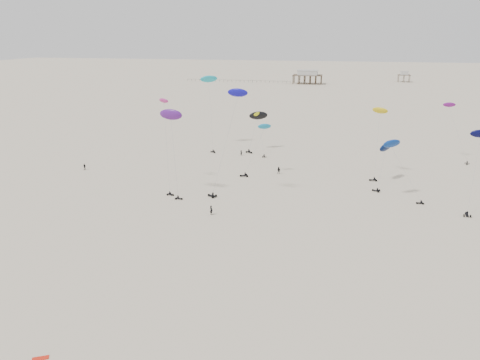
% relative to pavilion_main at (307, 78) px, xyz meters
% --- Properties ---
extents(ground_plane, '(900.00, 900.00, 0.00)m').
position_rel_pavilion_main_xyz_m(ground_plane, '(10.00, -150.00, -4.22)').
color(ground_plane, beige).
extents(pavilion_main, '(21.00, 13.00, 9.80)m').
position_rel_pavilion_main_xyz_m(pavilion_main, '(0.00, 0.00, 0.00)').
color(pavilion_main, brown).
rests_on(pavilion_main, ground).
extents(pavilion_small, '(9.00, 7.00, 8.00)m').
position_rel_pavilion_main_xyz_m(pavilion_small, '(70.00, 30.00, -0.74)').
color(pavilion_small, brown).
rests_on(pavilion_small, ground).
extents(pier_fence, '(80.20, 0.20, 1.50)m').
position_rel_pavilion_main_xyz_m(pier_fence, '(-52.00, -0.00, -3.45)').
color(pier_fence, black).
rests_on(pier_fence, ground).
extents(rig_1, '(7.18, 7.70, 13.30)m').
position_rel_pavilion_main_xyz_m(rig_1, '(7.71, -234.14, 2.93)').
color(rig_1, black).
rests_on(rig_1, ground).
extents(rig_2, '(7.73, 9.14, 17.08)m').
position_rel_pavilion_main_xyz_m(rig_2, '(60.11, -206.29, 6.94)').
color(rig_2, black).
rests_on(rig_2, ground).
extents(rig_3, '(8.96, 16.12, 23.92)m').
position_rel_pavilion_main_xyz_m(rig_3, '(-13.61, -203.56, 14.66)').
color(rig_3, black).
rests_on(rig_3, ground).
extents(rig_4, '(4.19, 9.07, 11.98)m').
position_rel_pavilion_main_xyz_m(rig_4, '(2.16, -209.59, 1.24)').
color(rig_4, black).
rests_on(rig_4, ground).
extents(rig_5, '(7.84, 13.94, 14.35)m').
position_rel_pavilion_main_xyz_m(rig_5, '(3.25, -206.61, 5.52)').
color(rig_5, black).
rests_on(rig_5, ground).
extents(rig_6, '(8.44, 6.92, 23.97)m').
position_rel_pavilion_main_xyz_m(rig_6, '(5.28, -250.64, 12.67)').
color(rig_6, black).
rests_on(rig_6, ground).
extents(rig_7, '(8.13, 14.12, 22.68)m').
position_rel_pavilion_main_xyz_m(rig_7, '(-11.13, -247.80, 7.95)').
color(rig_7, black).
rests_on(rig_7, ground).
extents(rig_8, '(4.61, 11.06, 17.82)m').
position_rel_pavilion_main_xyz_m(rig_8, '(38.05, -227.22, 8.25)').
color(rig_8, black).
rests_on(rig_8, ground).
extents(rig_9, '(10.02, 7.50, 13.92)m').
position_rel_pavilion_main_xyz_m(rig_9, '(40.94, -244.36, 6.29)').
color(rig_9, black).
rests_on(rig_9, ground).
extents(rig_10, '(7.12, 7.77, 19.21)m').
position_rel_pavilion_main_xyz_m(rig_10, '(-7.96, -252.07, 12.10)').
color(rig_10, black).
rests_on(rig_10, ground).
extents(rig_12, '(7.18, 16.47, 19.46)m').
position_rel_pavilion_main_xyz_m(rig_12, '(57.93, -243.01, 6.47)').
color(rig_12, black).
rests_on(rig_12, ground).
extents(rig_13, '(5.41, 14.58, 12.82)m').
position_rel_pavilion_main_xyz_m(rig_13, '(39.73, -232.34, 3.15)').
color(rig_13, black).
rests_on(rig_13, ground).
extents(spectator_0, '(1.00, 0.91, 2.28)m').
position_rel_pavilion_main_xyz_m(spectator_0, '(4.57, -264.42, -4.22)').
color(spectator_0, black).
rests_on(spectator_0, ground).
extents(spectator_1, '(1.15, 0.81, 2.15)m').
position_rel_pavilion_main_xyz_m(spectator_1, '(13.64, -232.52, -4.22)').
color(spectator_1, black).
rests_on(spectator_1, ground).
extents(spectator_2, '(1.25, 0.79, 1.99)m').
position_rel_pavilion_main_xyz_m(spectator_2, '(-37.91, -240.72, -4.22)').
color(spectator_2, black).
rests_on(spectator_2, ground).
extents(spectator_3, '(0.81, 0.66, 1.95)m').
position_rel_pavilion_main_xyz_m(spectator_3, '(-0.20, -216.22, -4.22)').
color(spectator_3, black).
rests_on(spectator_3, ground).
extents(grounded_kite_b, '(1.92, 1.47, 0.07)m').
position_rel_pavilion_main_xyz_m(grounded_kite_b, '(-1.84, -311.09, -4.22)').
color(grounded_kite_b, red).
rests_on(grounded_kite_b, ground).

